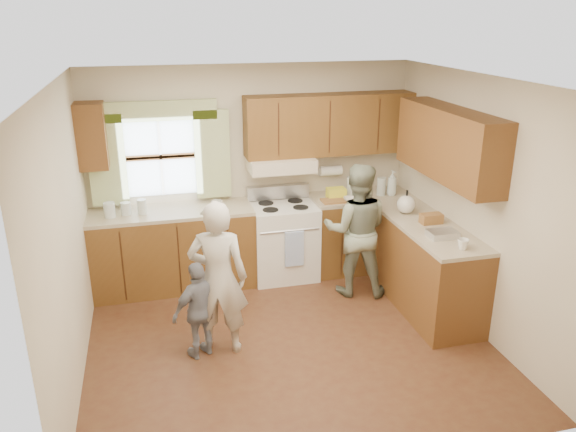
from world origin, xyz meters
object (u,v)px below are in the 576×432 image
object	(u,v)px
stove	(283,239)
woman_left	(218,278)
woman_right	(356,230)
child	(200,310)

from	to	relation	value
stove	woman_left	size ratio (longest dim) A/B	0.72
stove	woman_right	size ratio (longest dim) A/B	0.71
woman_left	child	size ratio (longest dim) A/B	1.58
woman_left	woman_right	bearing A→B (deg)	-139.71
stove	woman_left	bearing A→B (deg)	-124.05
woman_right	child	bearing A→B (deg)	43.61
stove	woman_right	world-z (taller)	woman_right
stove	woman_left	distance (m)	1.73
stove	child	xyz separation A→B (m)	(-1.14, -1.47, 0.01)
woman_right	child	xyz separation A→B (m)	(-1.83, -0.85, -0.29)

